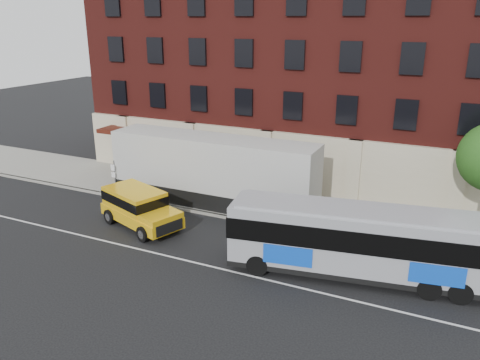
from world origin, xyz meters
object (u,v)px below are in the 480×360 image
at_px(sign_pole, 114,176).
at_px(yellow_suv, 138,206).
at_px(city_bus, 364,240).
at_px(shipping_container, 213,172).

relative_size(sign_pole, yellow_suv, 0.44).
distance_m(city_bus, yellow_suv, 12.76).
relative_size(sign_pole, city_bus, 0.20).
xyz_separation_m(city_bus, yellow_suv, (-12.74, 0.36, -0.63)).
bearing_deg(shipping_container, sign_pole, -167.79).
xyz_separation_m(sign_pole, yellow_suv, (4.26, -3.15, -0.24)).
bearing_deg(sign_pole, shipping_container, 12.21).
bearing_deg(sign_pole, city_bus, -11.67).
height_order(sign_pole, yellow_suv, sign_pole).
bearing_deg(yellow_suv, city_bus, -1.63).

